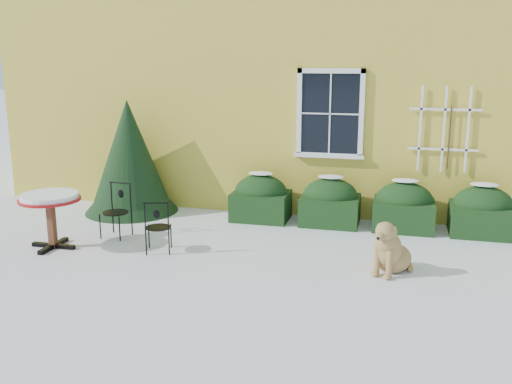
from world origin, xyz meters
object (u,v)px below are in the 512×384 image
(patio_chair_far, at_px, (117,210))
(dog, at_px, (390,251))
(evergreen_shrub, at_px, (130,167))
(patio_chair_near, at_px, (158,226))
(bistro_table, at_px, (50,203))

(patio_chair_far, relative_size, dog, 1.05)
(evergreen_shrub, height_order, dog, evergreen_shrub)
(patio_chair_near, bearing_deg, evergreen_shrub, -72.42)
(bistro_table, bearing_deg, evergreen_shrub, 84.85)
(bistro_table, relative_size, dog, 1.11)
(patio_chair_far, xyz_separation_m, dog, (4.54, -0.62, -0.13))
(patio_chair_near, height_order, dog, patio_chair_near)
(patio_chair_far, height_order, dog, patio_chair_far)
(evergreen_shrub, xyz_separation_m, patio_chair_near, (1.52, -2.14, -0.47))
(bistro_table, xyz_separation_m, dog, (5.25, 0.20, -0.42))
(dog, bearing_deg, bistro_table, -153.90)
(bistro_table, relative_size, patio_chair_far, 1.05)
(patio_chair_far, bearing_deg, patio_chair_near, -24.98)
(evergreen_shrub, height_order, bistro_table, evergreen_shrub)
(patio_chair_near, xyz_separation_m, patio_chair_far, (-1.02, 0.60, 0.03))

